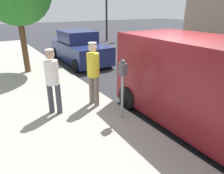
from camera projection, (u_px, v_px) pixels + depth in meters
name	position (u px, v px, depth m)	size (l,w,h in m)	color
ground_plane	(166.00, 113.00, 5.77)	(80.00, 80.00, 0.00)	#2D2D33
sidewalk_slab	(39.00, 156.00, 3.99)	(5.00, 32.00, 0.15)	#9E998E
parking_meter_near	(123.00, 79.00, 4.86)	(0.14, 0.18, 1.52)	gray
pedestrian_in_yellow	(93.00, 70.00, 5.59)	(0.34, 0.36, 1.78)	#726656
pedestrian_in_white	(52.00, 78.00, 5.13)	(0.34, 0.34, 1.70)	#383D47
parked_van	(220.00, 88.00, 4.41)	(2.27, 5.26, 2.15)	maroon
parked_sedan_behind	(79.00, 48.00, 10.95)	(2.05, 4.45, 1.65)	navy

